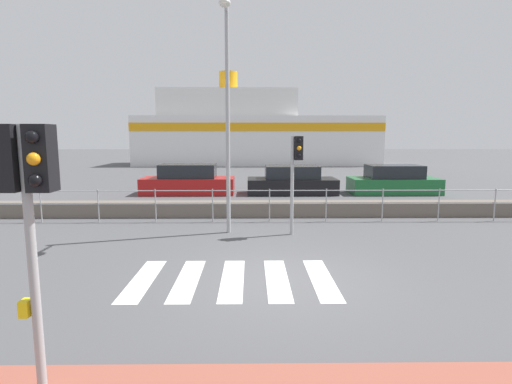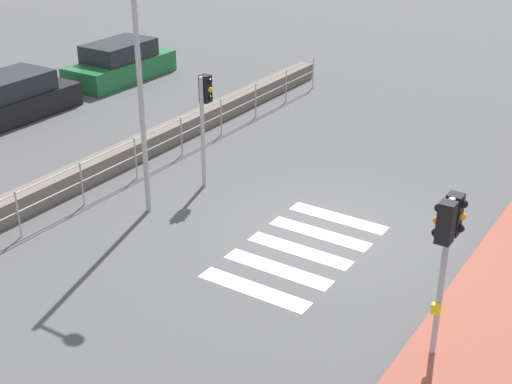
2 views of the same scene
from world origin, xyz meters
name	(u,v)px [view 1 (image 1 of 2)]	position (x,y,z in m)	size (l,w,h in m)	color
ground_plane	(282,279)	(0.00, 0.00, 0.00)	(160.00, 160.00, 0.00)	#4C4C4F
crosswalk	(232,279)	(-1.00, 0.00, 0.00)	(4.05, 2.40, 0.01)	silver
seawall	(268,209)	(0.00, 6.36, 0.27)	(21.22, 0.55, 0.55)	#6B6056
harbor_fence	(270,200)	(0.00, 5.48, 0.74)	(19.14, 0.04, 1.11)	#9EA0A3
traffic_light_near	(26,189)	(-2.92, -3.65, 2.34)	(0.58, 0.41, 2.99)	#9EA0A3
traffic_light_far	(296,163)	(0.67, 3.69, 2.10)	(0.34, 0.32, 2.86)	#9EA0A3
streetlamp	(227,97)	(-1.29, 3.77, 3.97)	(0.32, 1.13, 6.45)	#9EA0A3
ferry_boat	(251,133)	(-0.58, 33.05, 3.13)	(23.84, 6.68, 9.16)	white
parked_car_red	(188,181)	(-3.75, 12.04, 0.63)	(4.55, 1.76, 1.48)	#B21919
parked_car_black	(292,182)	(1.42, 12.04, 0.60)	(4.40, 1.90, 1.40)	black
parked_car_green	(394,181)	(6.53, 12.04, 0.61)	(4.35, 1.84, 1.43)	#1E6633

